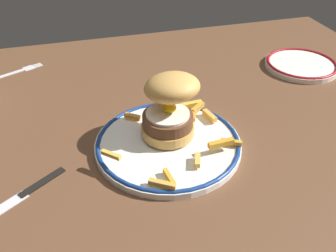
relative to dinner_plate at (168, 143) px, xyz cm
name	(u,v)px	position (x,y,z in cm)	size (l,w,h in cm)	color
ground_plane	(194,154)	(4.73, -0.84, -2.84)	(116.82, 108.23, 4.00)	brown
dinner_plate	(168,143)	(0.00, 0.00, 0.00)	(25.91, 25.91, 1.60)	white
burger	(170,104)	(1.09, 2.61, 6.43)	(12.23, 12.63, 11.68)	gold
fries_pile	(186,126)	(3.99, 2.21, 1.50)	(24.03, 22.56, 2.74)	gold
side_plate	(301,64)	(40.16, 21.24, 0.00)	(17.52, 17.52, 1.60)	white
fork	(15,72)	(-27.89, 37.50, -0.66)	(13.58, 7.47, 0.36)	silver
knife	(23,194)	(-24.52, -5.36, -0.58)	(15.69, 11.43, 0.70)	black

